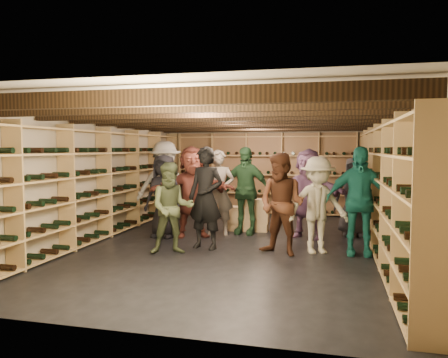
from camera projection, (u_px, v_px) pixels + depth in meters
ground at (232, 244)px, 7.99m from camera, size 8.00×8.00×0.00m
walls at (232, 178)px, 7.90m from camera, size 5.52×8.02×2.40m
ceiling at (232, 112)px, 7.82m from camera, size 5.50×8.00×0.01m
ceiling_joists at (232, 120)px, 7.83m from camera, size 5.40×7.12×0.18m
wine_rack_left at (104, 183)px, 8.53m from camera, size 0.32×7.50×2.15m
wine_rack_right at (382, 188)px, 7.29m from camera, size 0.32×7.50×2.15m
wine_rack_back at (264, 174)px, 11.62m from camera, size 4.70×0.30×2.15m
crate_stack_left at (256, 215)px, 9.21m from camera, size 0.51×0.35×0.68m
crate_stack_right at (240, 219)px, 9.25m from camera, size 0.51×0.35×0.51m
crate_loose at (255, 215)px, 10.87m from camera, size 0.54×0.40×0.17m
person_0 at (164, 196)px, 8.56m from camera, size 0.86×0.62×1.62m
person_1 at (206, 198)px, 7.56m from camera, size 0.72×0.56×1.78m
person_2 at (172, 208)px, 7.20m from camera, size 0.90×0.81×1.52m
person_3 at (318, 205)px, 7.23m from camera, size 1.19×0.94×1.61m
person_4 at (359, 201)px, 7.10m from camera, size 1.05×0.46×1.78m
person_5 at (192, 192)px, 8.56m from camera, size 1.74×1.15×1.79m
person_7 at (219, 193)px, 8.75m from camera, size 0.69×0.52×1.72m
person_8 at (282, 204)px, 7.10m from camera, size 1.00×0.91×1.67m
person_9 at (165, 184)px, 9.62m from camera, size 1.41×1.15×1.90m
person_10 at (245, 190)px, 8.88m from camera, size 1.09×0.57×1.78m
person_11 at (307, 194)px, 8.43m from camera, size 1.69×0.95×1.74m
person_12 at (354, 197)px, 8.66m from camera, size 0.77×0.50×1.58m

